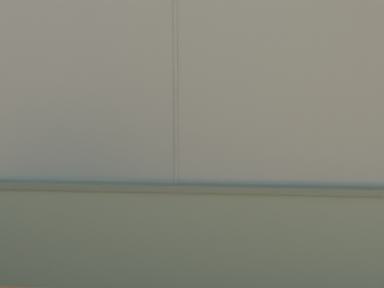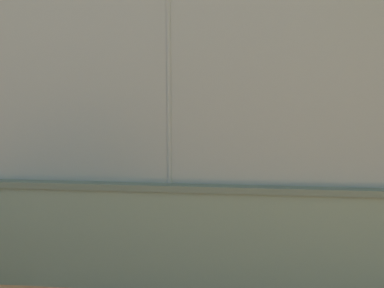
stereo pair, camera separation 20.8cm
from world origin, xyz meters
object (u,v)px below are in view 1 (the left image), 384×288
Objects in this scene: player_baseline_waiting at (66,121)px; player_near_wall_returning at (380,146)px; player_crossing_court at (183,128)px; sports_ball at (190,171)px.

player_near_wall_returning is at bearing 158.67° from player_baseline_waiting.
player_near_wall_returning is at bearing 152.98° from player_crossing_court.
player_near_wall_returning is at bearing 164.65° from sports_ball.
player_crossing_court is 4.98m from player_near_wall_returning.
player_near_wall_returning is 11.88× the size of sports_ball.
player_crossing_court is at bearing -78.54° from sports_ball.
player_baseline_waiting reaches higher than player_crossing_court.
sports_ball is at bearing 101.46° from player_crossing_court.
player_baseline_waiting is at bearing -12.93° from player_crossing_court.
sports_ball is (-0.22, 1.11, -0.90)m from player_crossing_court.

